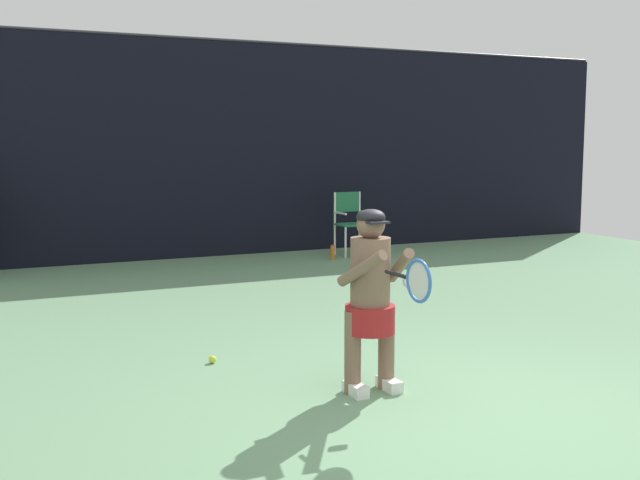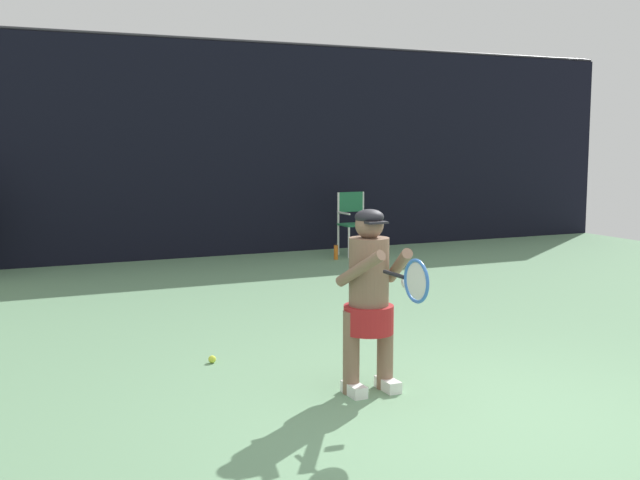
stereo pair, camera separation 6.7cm
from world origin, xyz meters
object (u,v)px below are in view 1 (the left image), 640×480
Objects in this scene: umpire_chair at (351,219)px; water_bottle at (333,252)px; tennis_player at (371,294)px; tennis_ball_loose at (212,359)px; tennis_racket at (417,280)px.

umpire_chair is 4.08× the size of water_bottle.
tennis_player is at bearing -116.39° from umpire_chair.
tennis_player is 1.72m from tennis_ball_loose.
tennis_player is 21.05× the size of tennis_ball_loose.
tennis_player is 0.68m from tennis_racket.
tennis_player reaches higher than umpire_chair.
water_bottle is at bearing 79.32° from tennis_racket.
water_bottle is 6.27m from tennis_ball_loose.
tennis_ball_loose is at bearing 124.50° from tennis_player.
tennis_player is at bearing 101.73° from tennis_racket.
tennis_ball_loose is (-0.89, 1.92, -0.95)m from tennis_racket.
tennis_ball_loose is at bearing -127.82° from umpire_chair.
tennis_racket is (-3.31, -7.33, 0.36)m from umpire_chair.
umpire_chair is at bearing 52.18° from tennis_ball_loose.
umpire_chair is 0.75× the size of tennis_player.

